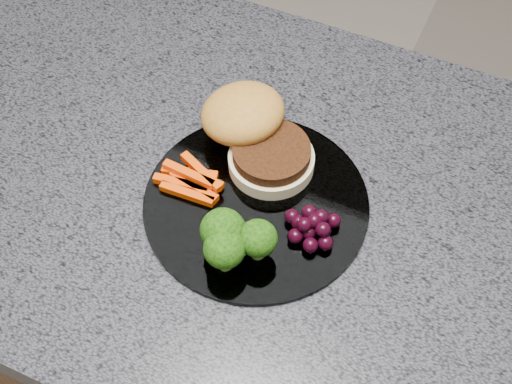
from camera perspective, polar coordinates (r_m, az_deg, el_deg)
island_cabinet at (r=1.25m, az=-1.71°, el=-11.71°), size 1.20×0.60×0.86m
countertop at (r=0.86m, az=-2.44°, el=0.32°), size 1.20×0.60×0.04m
plate at (r=0.82m, az=-0.00°, el=-0.93°), size 0.26×0.26×0.01m
burger at (r=0.85m, az=-0.27°, el=4.88°), size 0.18×0.16×0.06m
carrot_sticks at (r=0.83m, az=-5.20°, el=0.96°), size 0.08×0.05×0.02m
broccoli at (r=0.75m, az=-1.87°, el=-3.75°), size 0.08×0.07×0.06m
grape_bunch at (r=0.79m, az=4.55°, el=-2.75°), size 0.06×0.06×0.03m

